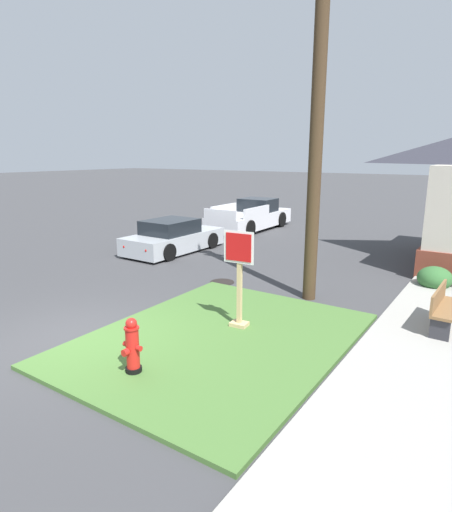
{
  "coord_description": "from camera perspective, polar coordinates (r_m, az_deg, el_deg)",
  "views": [
    {
      "loc": [
        6.91,
        -4.89,
        3.63
      ],
      "look_at": [
        1.8,
        2.73,
        1.44
      ],
      "focal_mm": 29.91,
      "sensor_mm": 36.0,
      "label": 1
    }
  ],
  "objects": [
    {
      "name": "ground_plane",
      "position": [
        9.21,
        -19.45,
        -10.57
      ],
      "size": [
        160.0,
        160.0,
        0.0
      ],
      "primitive_type": "plane",
      "color": "#3D3D3F"
    },
    {
      "name": "grass_corner_patch",
      "position": [
        8.68,
        -0.95,
        -10.98
      ],
      "size": [
        4.62,
        5.97,
        0.08
      ],
      "primitive_type": "cube",
      "color": "#477033",
      "rests_on": "ground"
    },
    {
      "name": "sidewalk_strip",
      "position": [
        11.26,
        27.03,
        -6.58
      ],
      "size": [
        2.2,
        16.56,
        0.12
      ],
      "primitive_type": "cube",
      "color": "#9E9B93",
      "rests_on": "ground"
    },
    {
      "name": "fire_hydrant",
      "position": [
        7.37,
        -12.42,
        -11.75
      ],
      "size": [
        0.38,
        0.34,
        0.95
      ],
      "color": "black",
      "rests_on": "grass_corner_patch"
    },
    {
      "name": "stop_sign",
      "position": [
        8.84,
        1.78,
        -3.55
      ],
      "size": [
        0.67,
        0.31,
        2.06
      ],
      "color": "tan",
      "rests_on": "grass_corner_patch"
    },
    {
      "name": "manhole_cover",
      "position": [
        12.42,
        -0.52,
        -3.51
      ],
      "size": [
        0.7,
        0.7,
        0.02
      ],
      "primitive_type": "cylinder",
      "color": "black",
      "rests_on": "ground"
    },
    {
      "name": "parked_sedan_silver",
      "position": [
        16.36,
        -7.09,
        2.45
      ],
      "size": [
        1.95,
        4.15,
        1.25
      ],
      "color": "#ADB2B7",
      "rests_on": "ground"
    },
    {
      "name": "pickup_truck_white",
      "position": [
        21.13,
        3.37,
        5.21
      ],
      "size": [
        2.07,
        5.44,
        1.48
      ],
      "color": "silver",
      "rests_on": "ground"
    },
    {
      "name": "street_bench",
      "position": [
        9.89,
        27.1,
        -6.03
      ],
      "size": [
        0.45,
        1.52,
        0.85
      ],
      "color": "brown",
      "rests_on": "sidewalk_strip"
    },
    {
      "name": "utility_pole",
      "position": [
        10.72,
        12.11,
        17.59
      ],
      "size": [
        1.37,
        0.33,
        8.66
      ],
      "color": "#42301E",
      "rests_on": "ground"
    },
    {
      "name": "shrub_by_curb",
      "position": [
        13.03,
        26.14,
        -2.68
      ],
      "size": [
        0.92,
        0.92,
        0.64
      ],
      "primitive_type": "ellipsoid",
      "color": "#326430",
      "rests_on": "ground"
    }
  ]
}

